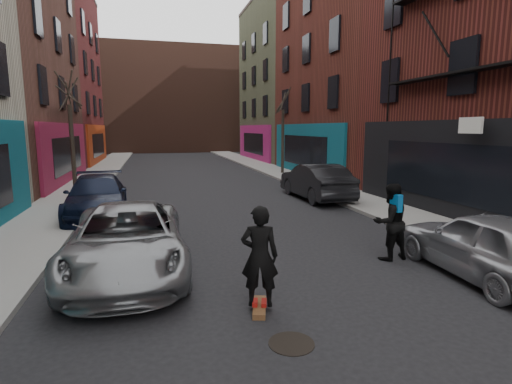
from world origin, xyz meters
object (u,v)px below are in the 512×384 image
tree_left_far (71,125)px  pedestrian (390,222)px  skateboarder (260,256)px  parked_left_end (97,196)px  tree_right_far (283,123)px  parked_left_far (127,240)px  manhole (291,343)px  parked_right_far (487,245)px  parked_right_end (316,181)px  skateboard (259,307)px

tree_left_far → pedestrian: size_ratio=3.43×
tree_left_far → skateboarder: 15.14m
parked_left_end → pedestrian: bearing=-46.2°
tree_right_far → parked_left_far: 19.95m
tree_right_far → manhole: size_ratio=9.71×
parked_right_far → manhole: bearing=19.1°
pedestrian → parked_left_far: bearing=-12.4°
tree_left_far → parked_left_far: (3.00, -11.37, -2.63)m
parked_right_far → manhole: parked_right_far is taller
parked_right_end → skateboarder: bearing=60.8°
tree_left_far → tree_right_far: tree_right_far is taller
parked_left_far → manhole: (2.54, -3.80, -0.75)m
tree_right_far → parked_right_end: tree_right_far is taller
parked_left_far → skateboard: bearing=-47.7°
tree_left_far → parked_left_end: (1.60, -5.04, -2.63)m
tree_right_far → manhole: (-6.86, -21.17, -3.52)m
parked_right_far → parked_left_far: bearing=-14.8°
tree_left_far → manhole: (5.54, -15.17, -3.37)m
parked_right_far → parked_right_end: parked_right_end is taller
skateboard → pedestrian: size_ratio=0.42×
skateboarder → tree_right_far: bearing=-92.9°
parked_right_far → skateboarder: size_ratio=2.43×
pedestrian → parked_right_far: bearing=121.4°
parked_right_end → skateboarder: size_ratio=2.73×
parked_right_far → parked_right_end: (0.32, 10.05, 0.06)m
skateboard → pedestrian: 4.38m
skateboarder → skateboard: bearing=-0.0°
parked_right_end → parked_right_far: bearing=86.8°
tree_right_far → skateboarder: size_ratio=3.76×
tree_left_far → parked_left_end: 5.91m
tree_left_far → tree_right_far: size_ratio=0.96×
tree_left_far → parked_right_far: size_ratio=1.48×
parked_left_far → pedestrian: bearing=-6.4°
parked_left_far → skateboarder: 3.52m
parked_left_far → parked_right_far: (7.48, -2.33, -0.01)m
tree_left_far → parked_right_far: (10.48, -13.71, -2.63)m
pedestrian → manhole: size_ratio=2.71×
tree_left_far → pedestrian: bearing=-52.6°
parked_left_end → parked_right_far: bearing=-47.9°
parked_left_end → pedestrian: (7.60, -7.00, 0.21)m
parked_right_far → parked_right_end: size_ratio=0.89×
tree_right_far → tree_left_far: bearing=-154.2°
parked_left_far → manhole: parked_left_far is taller
tree_left_far → parked_right_end: bearing=-18.7°
parked_left_far → parked_right_end: bearing=44.4°
parked_right_far → skateboard: (-5.11, -0.25, -0.70)m
pedestrian → parked_right_end: bearing=-107.1°
tree_left_far → skateboarder: size_ratio=3.59×
parked_right_far → parked_right_end: 10.05m
parked_left_end → skateboard: 9.70m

